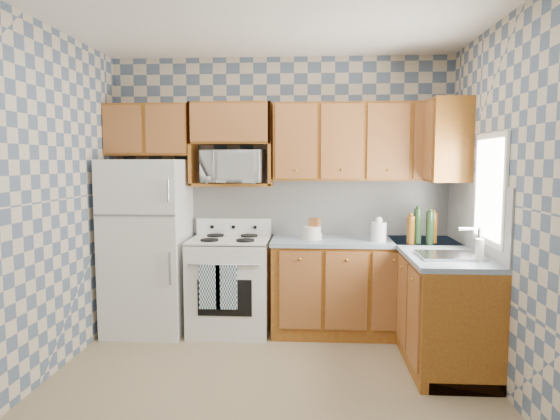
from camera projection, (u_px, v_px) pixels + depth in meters
The scene contains 30 objects.
floor at pixel (267, 391), 3.62m from camera, with size 3.40×3.40×0.00m, color #887556.
back_wall at pixel (280, 192), 5.08m from camera, with size 3.40×0.02×2.70m, color slate.
right_wall at pixel (515, 207), 3.39m from camera, with size 0.02×3.20×2.70m, color slate.
backsplash_back at pixel (319, 207), 5.06m from camera, with size 2.60×0.01×0.56m, color silver.
backsplash_right at pixel (474, 216), 4.20m from camera, with size 0.01×1.60×0.56m, color silver.
refrigerator at pixel (148, 246), 4.86m from camera, with size 0.75×0.70×1.68m, color white.
stove_body at pixel (230, 286), 4.88m from camera, with size 0.76×0.65×0.90m, color white.
cooktop at pixel (230, 240), 4.83m from camera, with size 0.76×0.65×0.03m, color silver.
backguard at pixel (234, 227), 5.10m from camera, with size 0.76×0.08×0.17m, color white.
dish_towel_left at pixel (210, 287), 4.53m from camera, with size 0.19×0.03×0.41m, color navy.
dish_towel_right at pixel (227, 287), 4.52m from camera, with size 0.19×0.03×0.41m, color navy.
base_cabinets_back at pixel (363, 288), 4.82m from camera, with size 1.75×0.60×0.88m, color brown.
base_cabinets_right at pixel (437, 304), 4.29m from camera, with size 0.60×1.60×0.88m, color brown.
countertop_back at pixel (364, 241), 4.77m from camera, with size 1.77×0.63×0.04m, color gray.
countertop_right at pixel (438, 251), 4.25m from camera, with size 0.63×1.60×0.04m, color gray.
upper_cabinets_back at pixel (364, 142), 4.82m from camera, with size 1.75×0.33×0.74m, color brown.
upper_cabinets_fridge at pixel (150, 130), 4.94m from camera, with size 0.82×0.33×0.50m, color brown.
upper_cabinets_right at pixel (444, 141), 4.59m from camera, with size 0.33×0.70×0.74m, color brown.
microwave_shelf at pixel (232, 185), 4.94m from camera, with size 0.80×0.33×0.03m, color brown.
microwave at pixel (234, 167), 4.91m from camera, with size 0.58×0.40×0.32m, color white.
sink at pixel (450, 256), 3.90m from camera, with size 0.48×0.40×0.03m, color #B7B7BC.
window at pixel (490, 189), 3.83m from camera, with size 0.02×0.66×0.86m, color silver.
bottle_0 at pixel (418, 226), 4.52m from camera, with size 0.07×0.07×0.32m, color black.
bottle_1 at pixel (430, 228), 4.47m from camera, with size 0.07×0.07×0.30m, color black.
bottle_2 at pixel (433, 228), 4.55m from camera, with size 0.07×0.07×0.28m, color #58320C.
bottle_3 at pixel (411, 230), 4.48m from camera, with size 0.07×0.07×0.25m, color #58320C.
knife_block at pixel (314, 229), 4.77m from camera, with size 0.09×0.09×0.20m, color brown.
electric_kettle at pixel (379, 232), 4.63m from camera, with size 0.14×0.14×0.18m, color white.
food_containers at pixel (312, 233), 4.76m from camera, with size 0.19×0.19×0.13m, color silver, non-canonical shape.
soap_bottle at pixel (480, 250), 3.70m from camera, with size 0.06×0.06×0.17m, color silver.
Camera 1 is at (0.31, -3.47, 1.66)m, focal length 32.00 mm.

